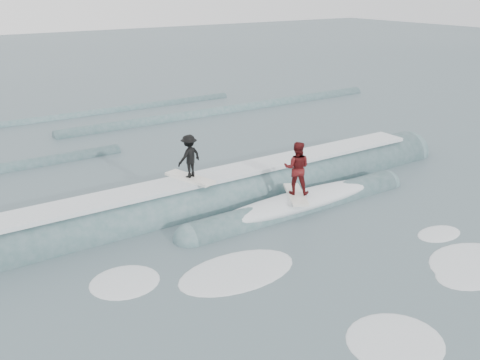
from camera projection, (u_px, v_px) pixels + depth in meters
ground at (336, 266)px, 15.37m from camera, size 160.00×160.00×0.00m
breaking_wave at (237, 200)px, 19.86m from camera, size 22.34×3.83×2.10m
surfer_black at (189, 159)px, 18.58m from camera, size 1.10×2.07×1.62m
surfer_red at (297, 170)px, 18.58m from camera, size 1.44×2.02×1.99m
whitewater at (368, 277)px, 14.79m from camera, size 11.85×7.55×0.10m
far_swells at (98, 133)px, 28.74m from camera, size 42.08×8.65×0.80m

